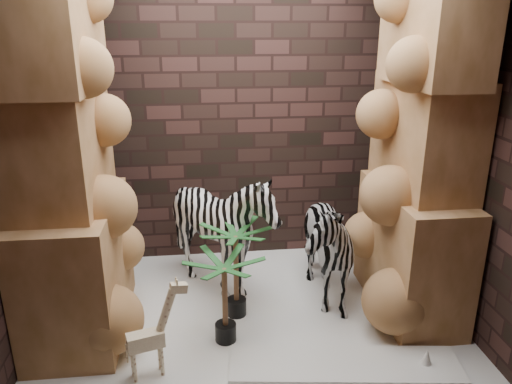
{
  "coord_description": "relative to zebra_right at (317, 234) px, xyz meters",
  "views": [
    {
      "loc": [
        -0.38,
        -3.71,
        2.44
      ],
      "look_at": [
        0.07,
        0.15,
        1.09
      ],
      "focal_mm": 34.56,
      "sensor_mm": 36.0,
      "label": 1
    }
  ],
  "objects": [
    {
      "name": "floor",
      "position": [
        -0.64,
        -0.25,
        -0.63
      ],
      "size": [
        3.5,
        3.5,
        0.0
      ],
      "primitive_type": "plane",
      "color": "white",
      "rests_on": "ground"
    },
    {
      "name": "wall_back",
      "position": [
        -0.64,
        1.0,
        0.87
      ],
      "size": [
        3.5,
        0.0,
        3.5
      ],
      "primitive_type": "plane",
      "rotation": [
        1.57,
        0.0,
        0.0
      ],
      "color": "#36201C",
      "rests_on": "ground"
    },
    {
      "name": "wall_front",
      "position": [
        -0.64,
        -1.5,
        0.87
      ],
      "size": [
        3.5,
        0.0,
        3.5
      ],
      "primitive_type": "plane",
      "rotation": [
        -1.57,
        0.0,
        0.0
      ],
      "color": "#36201C",
      "rests_on": "ground"
    },
    {
      "name": "wall_left",
      "position": [
        -2.39,
        -0.25,
        0.87
      ],
      "size": [
        0.0,
        3.0,
        3.0
      ],
      "primitive_type": "plane",
      "rotation": [
        1.57,
        0.0,
        1.57
      ],
      "color": "#36201C",
      "rests_on": "ground"
    },
    {
      "name": "wall_right",
      "position": [
        1.11,
        -0.25,
        0.87
      ],
      "size": [
        0.0,
        3.0,
        3.0
      ],
      "primitive_type": "plane",
      "rotation": [
        1.57,
        0.0,
        -1.57
      ],
      "color": "#36201C",
      "rests_on": "ground"
    },
    {
      "name": "rock_pillar_left",
      "position": [
        -2.04,
        -0.25,
        0.87
      ],
      "size": [
        0.68,
        1.3,
        3.0
      ],
      "primitive_type": null,
      "color": "tan",
      "rests_on": "floor"
    },
    {
      "name": "rock_pillar_right",
      "position": [
        0.78,
        -0.25,
        0.87
      ],
      "size": [
        0.58,
        1.25,
        3.0
      ],
      "primitive_type": null,
      "color": "tan",
      "rests_on": "floor"
    },
    {
      "name": "zebra_right",
      "position": [
        0.0,
        0.0,
        0.0
      ],
      "size": [
        0.64,
        1.1,
        1.26
      ],
      "primitive_type": "imported",
      "rotation": [
        0.0,
        0.0,
        0.07
      ],
      "color": "white",
      "rests_on": "floor"
    },
    {
      "name": "zebra_left",
      "position": [
        -0.84,
        0.2,
        -0.07
      ],
      "size": [
        1.09,
        1.31,
        1.12
      ],
      "primitive_type": "imported",
      "rotation": [
        0.0,
        0.0,
        -0.08
      ],
      "color": "white",
      "rests_on": "floor"
    },
    {
      "name": "giraffe_toy",
      "position": [
        -1.45,
        -0.94,
        -0.25
      ],
      "size": [
        0.41,
        0.23,
        0.76
      ],
      "primitive_type": null,
      "rotation": [
        0.0,
        0.0,
        0.28
      ],
      "color": "beige",
      "rests_on": "floor"
    },
    {
      "name": "palm_front",
      "position": [
        -0.75,
        -0.23,
        -0.21
      ],
      "size": [
        0.36,
        0.36,
        0.85
      ],
      "primitive_type": null,
      "color": "#174B27",
      "rests_on": "floor"
    },
    {
      "name": "palm_back",
      "position": [
        -0.87,
        -0.59,
        -0.26
      ],
      "size": [
        0.36,
        0.36,
        0.75
      ],
      "primitive_type": null,
      "color": "#174B27",
      "rests_on": "floor"
    },
    {
      "name": "surfboard",
      "position": [
        -0.01,
        -1.04,
        -0.6
      ],
      "size": [
        1.74,
        0.63,
        0.05
      ],
      "primitive_type": "cube",
      "rotation": [
        0.0,
        0.0,
        -0.13
      ],
      "color": "silver",
      "rests_on": "floor"
    }
  ]
}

